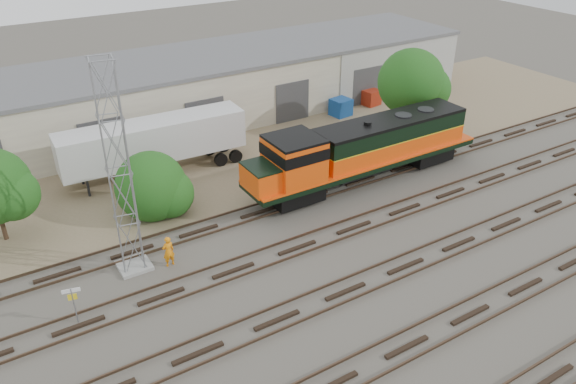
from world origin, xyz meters
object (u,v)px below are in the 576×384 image
locomotive (362,150)px  semi_trailer (158,141)px  worker (168,251)px  signal_tower (120,176)px

locomotive → semi_trailer: (-11.08, 8.48, 0.04)m
semi_trailer → worker: bearing=-106.1°
semi_trailer → locomotive: bearing=-35.1°
locomotive → semi_trailer: 13.95m
signal_tower → semi_trailer: bearing=62.0°
signal_tower → semi_trailer: size_ratio=0.88×
locomotive → signal_tower: size_ratio=1.56×
locomotive → signal_tower: signal_tower is taller
signal_tower → worker: size_ratio=6.31×
locomotive → signal_tower: (-16.30, -1.34, 3.08)m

